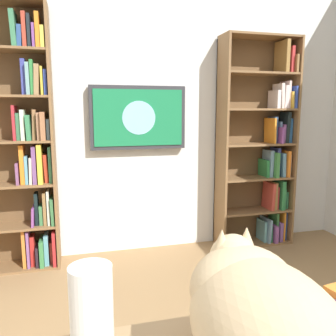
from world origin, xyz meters
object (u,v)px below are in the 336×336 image
(bookshelf_right, at_px, (13,143))
(wall_mounted_tv, at_px, (138,118))
(cat, at_px, (258,316))
(paper_towel_roll, at_px, (92,316))
(bookshelf_left, at_px, (264,149))

(bookshelf_right, xyz_separation_m, wall_mounted_tv, (-1.09, -0.08, 0.21))
(bookshelf_right, bearing_deg, wall_mounted_tv, -175.53)
(bookshelf_right, height_order, cat, bookshelf_right)
(bookshelf_right, bearing_deg, paper_towel_roll, 102.74)
(bookshelf_left, relative_size, paper_towel_roll, 7.85)
(bookshelf_left, bearing_deg, paper_towel_roll, 52.04)
(paper_towel_roll, bearing_deg, cat, 158.33)
(cat, bearing_deg, bookshelf_left, -120.12)
(wall_mounted_tv, distance_m, paper_towel_roll, 2.54)
(bookshelf_left, xyz_separation_m, cat, (1.45, 2.50, -0.10))
(bookshelf_left, bearing_deg, wall_mounted_tv, -3.87)
(wall_mounted_tv, relative_size, paper_towel_roll, 3.38)
(paper_towel_roll, bearing_deg, bookshelf_left, -127.96)
(bookshelf_left, relative_size, bookshelf_right, 0.93)
(bookshelf_right, distance_m, cat, 2.68)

